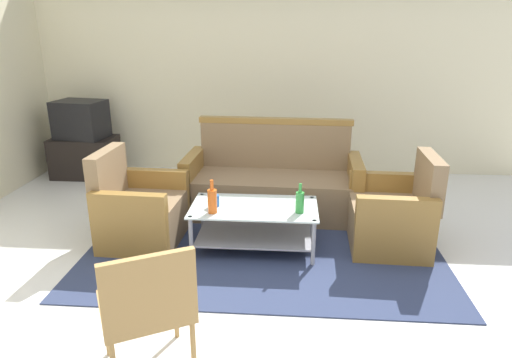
{
  "coord_description": "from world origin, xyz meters",
  "views": [
    {
      "loc": [
        0.12,
        -3.0,
        1.9
      ],
      "look_at": [
        -0.16,
        0.68,
        0.65
      ],
      "focal_mm": 31.8,
      "sensor_mm": 36.0,
      "label": 1
    }
  ],
  "objects_px": {
    "armchair_left": "(140,212)",
    "coffee_table": "(254,221)",
    "cup": "(215,201)",
    "bottle_green": "(300,202)",
    "wicker_chair": "(147,303)",
    "tv_stand": "(85,157)",
    "television": "(81,119)",
    "bottle_orange": "(212,200)",
    "couch": "(273,184)",
    "armchair_right": "(393,216)"
  },
  "relations": [
    {
      "from": "cup",
      "to": "bottle_orange",
      "type": "bearing_deg",
      "value": -87.82
    },
    {
      "from": "armchair_left",
      "to": "wicker_chair",
      "type": "relative_size",
      "value": 1.01
    },
    {
      "from": "television",
      "to": "bottle_green",
      "type": "bearing_deg",
      "value": 153.2
    },
    {
      "from": "tv_stand",
      "to": "television",
      "type": "height_order",
      "value": "television"
    },
    {
      "from": "armchair_right",
      "to": "television",
      "type": "relative_size",
      "value": 1.28
    },
    {
      "from": "coffee_table",
      "to": "bottle_green",
      "type": "height_order",
      "value": "bottle_green"
    },
    {
      "from": "armchair_right",
      "to": "armchair_left",
      "type": "bearing_deg",
      "value": 93.65
    },
    {
      "from": "coffee_table",
      "to": "wicker_chair",
      "type": "bearing_deg",
      "value": -105.41
    },
    {
      "from": "bottle_orange",
      "to": "wicker_chair",
      "type": "distance_m",
      "value": 1.45
    },
    {
      "from": "couch",
      "to": "television",
      "type": "height_order",
      "value": "television"
    },
    {
      "from": "bottle_orange",
      "to": "tv_stand",
      "type": "relative_size",
      "value": 0.36
    },
    {
      "from": "armchair_left",
      "to": "television",
      "type": "bearing_deg",
      "value": -141.16
    },
    {
      "from": "wicker_chair",
      "to": "couch",
      "type": "bearing_deg",
      "value": 49.48
    },
    {
      "from": "bottle_green",
      "to": "armchair_right",
      "type": "bearing_deg",
      "value": 17.53
    },
    {
      "from": "bottle_orange",
      "to": "cup",
      "type": "relative_size",
      "value": 2.9
    },
    {
      "from": "tv_stand",
      "to": "television",
      "type": "distance_m",
      "value": 0.5
    },
    {
      "from": "bottle_green",
      "to": "wicker_chair",
      "type": "height_order",
      "value": "wicker_chair"
    },
    {
      "from": "couch",
      "to": "tv_stand",
      "type": "relative_size",
      "value": 2.28
    },
    {
      "from": "armchair_left",
      "to": "wicker_chair",
      "type": "distance_m",
      "value": 1.82
    },
    {
      "from": "coffee_table",
      "to": "couch",
      "type": "bearing_deg",
      "value": 81.61
    },
    {
      "from": "coffee_table",
      "to": "cup",
      "type": "bearing_deg",
      "value": -176.54
    },
    {
      "from": "coffee_table",
      "to": "cup",
      "type": "xyz_separation_m",
      "value": [
        -0.34,
        -0.02,
        0.19
      ]
    },
    {
      "from": "armchair_left",
      "to": "bottle_green",
      "type": "bearing_deg",
      "value": 84.92
    },
    {
      "from": "bottle_orange",
      "to": "bottle_green",
      "type": "bearing_deg",
      "value": 4.54
    },
    {
      "from": "bottle_orange",
      "to": "tv_stand",
      "type": "distance_m",
      "value": 2.93
    },
    {
      "from": "bottle_orange",
      "to": "bottle_green",
      "type": "height_order",
      "value": "bottle_orange"
    },
    {
      "from": "armchair_right",
      "to": "coffee_table",
      "type": "distance_m",
      "value": 1.24
    },
    {
      "from": "coffee_table",
      "to": "bottle_orange",
      "type": "xyz_separation_m",
      "value": [
        -0.34,
        -0.16,
        0.25
      ]
    },
    {
      "from": "armchair_right",
      "to": "tv_stand",
      "type": "distance_m",
      "value": 4.02
    },
    {
      "from": "bottle_green",
      "to": "wicker_chair",
      "type": "xyz_separation_m",
      "value": [
        -0.84,
        -1.51,
        -0.01
      ]
    },
    {
      "from": "bottle_green",
      "to": "television",
      "type": "bearing_deg",
      "value": 143.99
    },
    {
      "from": "couch",
      "to": "television",
      "type": "bearing_deg",
      "value": -20.6
    },
    {
      "from": "armchair_left",
      "to": "tv_stand",
      "type": "relative_size",
      "value": 1.06
    },
    {
      "from": "armchair_right",
      "to": "television",
      "type": "height_order",
      "value": "television"
    },
    {
      "from": "armchair_left",
      "to": "cup",
      "type": "xyz_separation_m",
      "value": [
        0.71,
        -0.11,
        0.17
      ]
    },
    {
      "from": "coffee_table",
      "to": "tv_stand",
      "type": "bearing_deg",
      "value": 141.34
    },
    {
      "from": "cup",
      "to": "television",
      "type": "distance_m",
      "value": 2.83
    },
    {
      "from": "armchair_left",
      "to": "television",
      "type": "height_order",
      "value": "television"
    },
    {
      "from": "couch",
      "to": "coffee_table",
      "type": "bearing_deg",
      "value": 83.8
    },
    {
      "from": "armchair_left",
      "to": "coffee_table",
      "type": "distance_m",
      "value": 1.06
    },
    {
      "from": "couch",
      "to": "bottle_green",
      "type": "xyz_separation_m",
      "value": [
        0.27,
        -0.96,
        0.19
      ]
    },
    {
      "from": "television",
      "to": "wicker_chair",
      "type": "relative_size",
      "value": 0.79
    },
    {
      "from": "bottle_green",
      "to": "tv_stand",
      "type": "relative_size",
      "value": 0.32
    },
    {
      "from": "cup",
      "to": "armchair_left",
      "type": "bearing_deg",
      "value": 171.1
    },
    {
      "from": "tv_stand",
      "to": "armchair_right",
      "type": "bearing_deg",
      "value": -25.86
    },
    {
      "from": "bottle_orange",
      "to": "cup",
      "type": "xyz_separation_m",
      "value": [
        -0.01,
        0.14,
        -0.06
      ]
    },
    {
      "from": "armchair_right",
      "to": "tv_stand",
      "type": "height_order",
      "value": "armchair_right"
    },
    {
      "from": "television",
      "to": "couch",
      "type": "bearing_deg",
      "value": 166.42
    },
    {
      "from": "bottle_orange",
      "to": "television",
      "type": "height_order",
      "value": "television"
    },
    {
      "from": "couch",
      "to": "armchair_left",
      "type": "distance_m",
      "value": 1.41
    }
  ]
}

